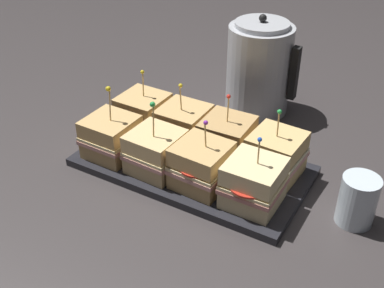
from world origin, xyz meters
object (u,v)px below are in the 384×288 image
(sandwich_front_center_left, at_px, (156,152))
(sandwich_back_center_right, at_px, (227,139))
(drinking_glass, at_px, (358,200))
(serving_platter, at_px, (192,166))
(sandwich_front_center_right, at_px, (201,166))
(sandwich_back_far_left, at_px, (143,114))
(sandwich_front_far_right, at_px, (253,183))
(sandwich_front_far_left, at_px, (111,137))
(sandwich_back_center_left, at_px, (184,127))
(sandwich_back_far_right, at_px, (276,155))
(kettle_steel, at_px, (259,68))

(sandwich_front_center_left, relative_size, sandwich_back_center_right, 1.07)
(sandwich_front_center_left, bearing_deg, drinking_glass, 9.66)
(sandwich_back_center_right, distance_m, drinking_glass, 0.31)
(serving_platter, relative_size, sandwich_front_center_right, 3.26)
(sandwich_back_far_left, height_order, drinking_glass, sandwich_back_far_left)
(sandwich_back_far_left, bearing_deg, serving_platter, -18.98)
(sandwich_front_far_right, height_order, sandwich_back_center_right, sandwich_back_center_right)
(sandwich_front_far_left, distance_m, sandwich_front_far_right, 0.35)
(sandwich_front_center_left, height_order, sandwich_back_center_right, sandwich_front_center_left)
(sandwich_back_center_left, bearing_deg, sandwich_front_far_left, -135.42)
(serving_platter, height_order, sandwich_back_center_right, sandwich_back_center_right)
(drinking_glass, bearing_deg, sandwich_front_far_right, -159.85)
(serving_platter, height_order, sandwich_back_far_right, sandwich_back_far_right)
(sandwich_front_center_right, distance_m, sandwich_back_far_left, 0.26)
(serving_platter, height_order, drinking_glass, drinking_glass)
(sandwich_front_center_right, height_order, drinking_glass, sandwich_front_center_right)
(sandwich_front_center_right, xyz_separation_m, kettle_steel, (-0.05, 0.40, 0.06))
(serving_platter, bearing_deg, sandwich_back_center_right, 46.85)
(sandwich_front_far_left, height_order, drinking_glass, sandwich_front_far_left)
(sandwich_front_center_right, bearing_deg, sandwich_back_center_right, 89.91)
(sandwich_back_center_left, height_order, sandwich_back_center_right, same)
(sandwich_front_far_right, distance_m, drinking_glass, 0.20)
(sandwich_front_center_right, distance_m, kettle_steel, 0.40)
(serving_platter, distance_m, sandwich_front_far_left, 0.20)
(drinking_glass, bearing_deg, sandwich_back_center_right, 171.07)
(sandwich_front_far_right, xyz_separation_m, sandwich_back_center_right, (-0.12, 0.12, -0.00))
(sandwich_back_far_left, distance_m, sandwich_back_far_right, 0.35)
(sandwich_front_far_right, bearing_deg, sandwich_back_far_right, 89.47)
(sandwich_front_center_left, xyz_separation_m, drinking_glass, (0.42, 0.07, -0.01))
(serving_platter, relative_size, sandwich_back_center_left, 3.16)
(sandwich_back_center_left, bearing_deg, sandwich_back_far_right, -0.39)
(kettle_steel, bearing_deg, sandwich_back_far_left, -123.40)
(sandwich_front_far_right, bearing_deg, serving_platter, 161.57)
(serving_platter, bearing_deg, drinking_glass, 1.81)
(serving_platter, bearing_deg, sandwich_back_far_left, 161.02)
(sandwich_back_center_left, height_order, drinking_glass, sandwich_back_center_left)
(sandwich_front_far_left, distance_m, sandwich_back_center_right, 0.26)
(sandwich_back_center_left, distance_m, sandwich_back_center_right, 0.11)
(sandwich_back_center_left, bearing_deg, kettle_steel, 76.54)
(sandwich_front_center_left, distance_m, sandwich_back_far_right, 0.26)
(serving_platter, xyz_separation_m, sandwich_front_center_left, (-0.06, -0.06, 0.06))
(sandwich_back_center_right, bearing_deg, sandwich_back_far_right, -1.34)
(sandwich_back_center_right, xyz_separation_m, kettle_steel, (-0.05, 0.28, 0.06))
(kettle_steel, bearing_deg, sandwich_front_center_right, -83.35)
(serving_platter, height_order, sandwich_front_far_left, sandwich_front_far_left)
(serving_platter, distance_m, sandwich_back_center_left, 0.10)
(drinking_glass, bearing_deg, sandwich_back_far_left, 174.89)
(sandwich_front_center_right, bearing_deg, drinking_glass, 12.61)
(sandwich_front_far_right, relative_size, kettle_steel, 0.59)
(sandwich_front_far_left, relative_size, kettle_steel, 0.66)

